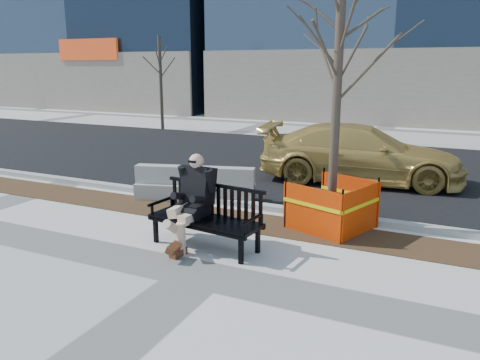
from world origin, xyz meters
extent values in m
plane|color=beige|center=(0.00, 0.00, 0.00)|extent=(120.00, 120.00, 0.00)
cube|color=#47301C|center=(0.00, 2.60, 0.00)|extent=(40.00, 1.20, 0.02)
cube|color=black|center=(0.00, 8.80, 0.00)|extent=(60.00, 10.40, 0.01)
cube|color=#9E9B93|center=(0.00, 3.55, 0.06)|extent=(60.00, 0.25, 0.12)
imported|color=#BA9745|center=(1.02, 7.08, 0.00)|extent=(5.72, 3.00, 1.58)
camera|label=1|loc=(3.39, -5.84, 3.16)|focal=35.10mm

